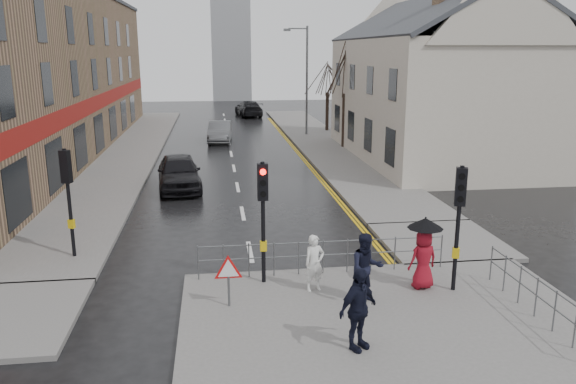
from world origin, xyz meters
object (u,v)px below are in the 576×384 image
object	(u,v)px
pedestrian_b	(366,268)
pedestrian_with_umbrella	(424,249)
car_parked	(179,172)
car_mid	(220,132)
pedestrian_a	(314,263)
pedestrian_d	(358,309)

from	to	relation	value
pedestrian_b	pedestrian_with_umbrella	size ratio (longest dim) A/B	0.93
car_parked	car_mid	xyz separation A→B (m)	(2.13, 14.02, -0.09)
pedestrian_with_umbrella	car_mid	distance (m)	27.25
pedestrian_a	car_parked	bearing A→B (deg)	92.51
car_parked	car_mid	size ratio (longest dim) A/B	1.08
pedestrian_b	car_mid	distance (m)	27.64
pedestrian_b	pedestrian_with_umbrella	bearing A→B (deg)	17.62
car_parked	pedestrian_with_umbrella	bearing A→B (deg)	-66.17
pedestrian_b	car_mid	xyz separation A→B (m)	(-3.27, 27.44, -0.32)
pedestrian_a	pedestrian_b	bearing A→B (deg)	-53.53
car_parked	pedestrian_a	bearing A→B (deg)	-76.78
pedestrian_with_umbrella	pedestrian_d	xyz separation A→B (m)	(-2.55, -2.90, -0.18)
pedestrian_with_umbrella	car_mid	size ratio (longest dim) A/B	0.45
pedestrian_with_umbrella	car_mid	bearing A→B (deg)	100.63
pedestrian_a	pedestrian_b	distance (m)	1.47
pedestrian_with_umbrella	pedestrian_d	distance (m)	3.86
pedestrian_a	pedestrian_b	world-z (taller)	pedestrian_b
pedestrian_d	car_mid	world-z (taller)	pedestrian_d
car_mid	pedestrian_with_umbrella	bearing A→B (deg)	-75.16
pedestrian_a	pedestrian_d	size ratio (longest dim) A/B	0.84
pedestrian_b	car_mid	bearing A→B (deg)	93.70
car_parked	pedestrian_d	bearing A→B (deg)	-79.05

